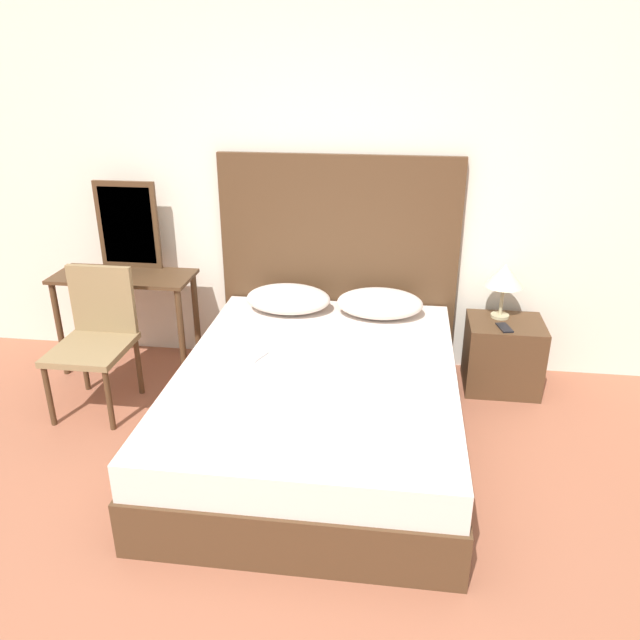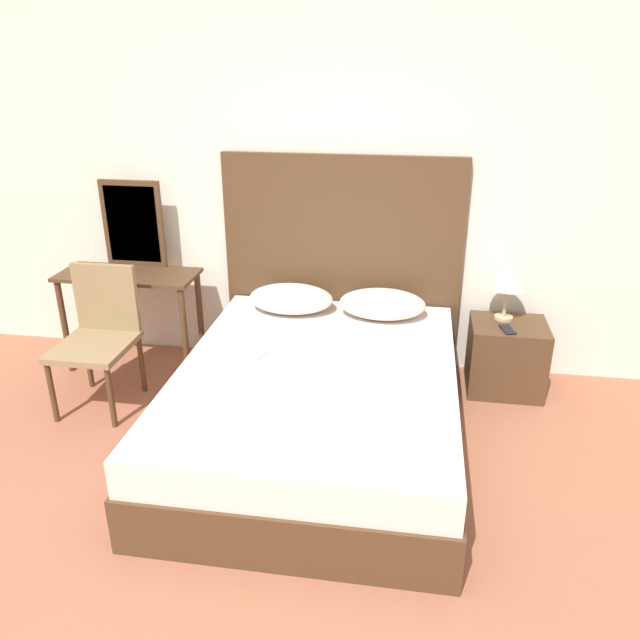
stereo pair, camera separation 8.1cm
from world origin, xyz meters
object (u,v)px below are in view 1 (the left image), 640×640
at_px(nightstand, 503,355).
at_px(table_lamp, 505,276).
at_px(phone_on_nightstand, 504,328).
at_px(vanity_desk, 125,293).
at_px(phone_on_bed, 257,357).
at_px(chair, 96,332).
at_px(bed, 318,406).

bearing_deg(nightstand, table_lamp, 113.38).
distance_m(phone_on_nightstand, vanity_desk, 2.63).
bearing_deg(phone_on_nightstand, phone_on_bed, -156.56).
xyz_separation_m(phone_on_nightstand, chair, (-2.62, -0.45, 0.01)).
relative_size(bed, vanity_desk, 2.16).
bearing_deg(vanity_desk, nightstand, 1.24).
distance_m(vanity_desk, chair, 0.50).
relative_size(bed, chair, 2.33).
bearing_deg(table_lamp, vanity_desk, -176.89).
height_order(nightstand, phone_on_nightstand, phone_on_nightstand).
height_order(nightstand, chair, chair).
distance_m(table_lamp, chair, 2.70).
bearing_deg(chair, vanity_desk, 91.03).
height_order(vanity_desk, chair, chair).
height_order(bed, table_lamp, table_lamp).
height_order(phone_on_bed, vanity_desk, vanity_desk).
height_order(bed, vanity_desk, vanity_desk).
distance_m(table_lamp, vanity_desk, 2.63).
distance_m(bed, phone_on_nightstand, 1.38).
bearing_deg(nightstand, phone_on_nightstand, -105.91).
height_order(phone_on_bed, phone_on_nightstand, phone_on_bed).
xyz_separation_m(nightstand, vanity_desk, (-2.66, -0.06, 0.34)).
bearing_deg(nightstand, chair, -168.22).
relative_size(phone_on_bed, table_lamp, 0.43).
distance_m(bed, table_lamp, 1.56).
bearing_deg(phone_on_nightstand, chair, -170.33).
distance_m(bed, phone_on_bed, 0.46).
height_order(nightstand, table_lamp, table_lamp).
distance_m(bed, chair, 1.53).
bearing_deg(table_lamp, phone_on_nightstand, -88.06).
xyz_separation_m(table_lamp, chair, (-2.61, -0.64, -0.28)).
height_order(bed, nightstand, bed).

